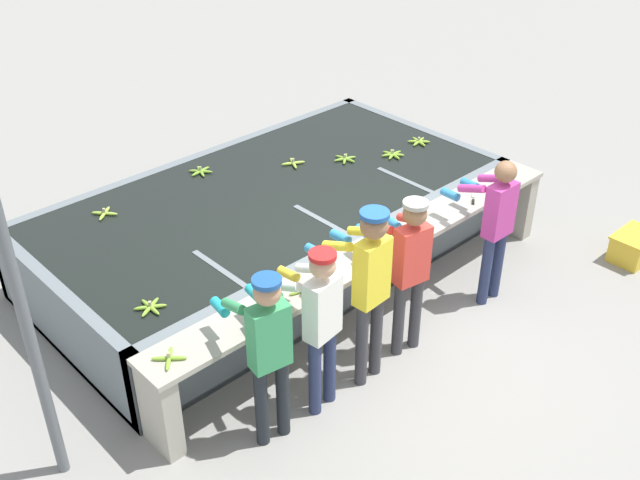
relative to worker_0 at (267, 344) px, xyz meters
name	(u,v)px	position (x,y,z in m)	size (l,w,h in m)	color
ground_plane	(387,328)	(1.75, 0.28, -0.97)	(80.00, 80.00, 0.00)	gray
wash_tank	(271,226)	(1.75, 2.06, -0.56)	(5.14, 2.69, 0.85)	slate
work_ledge	(373,268)	(1.75, 0.50, -0.35)	(5.14, 0.45, 0.85)	#A8A393
worker_0	(267,344)	(0.00, 0.00, 0.00)	(0.48, 0.74, 1.61)	#1E2328
worker_1	(319,316)	(0.54, -0.01, -0.01)	(0.47, 0.73, 1.59)	navy
worker_2	(369,280)	(1.09, -0.04, 0.10)	(0.43, 0.73, 1.75)	#38383D
worker_3	(409,262)	(1.65, 0.00, 0.01)	(0.48, 0.74, 1.62)	#38383D
worker_4	(496,219)	(2.89, -0.07, -0.02)	(0.41, 0.71, 1.60)	navy
banana_bunch_floating_0	(345,159)	(2.90, 2.06, -0.11)	(0.27, 0.28, 0.08)	#75A333
banana_bunch_floating_1	(201,171)	(1.47, 2.96, -0.11)	(0.28, 0.28, 0.08)	#75A333
banana_bunch_floating_2	(105,213)	(0.18, 2.85, -0.11)	(0.24, 0.24, 0.08)	#9EC642
banana_bunch_floating_3	(150,307)	(-0.33, 1.16, -0.11)	(0.26, 0.28, 0.08)	#7FAD33
banana_bunch_floating_4	(419,142)	(3.90, 1.78, -0.11)	(0.28, 0.28, 0.08)	#8CB738
banana_bunch_floating_5	(293,163)	(2.38, 2.39, -0.11)	(0.26, 0.26, 0.08)	#9EC642
banana_bunch_floating_6	(393,154)	(3.39, 1.76, -0.11)	(0.28, 0.28, 0.08)	#7FAD33
banana_bunch_ledge_0	(303,290)	(0.78, 0.45, -0.11)	(0.28, 0.28, 0.08)	#93BC3D
banana_bunch_ledge_1	(169,358)	(-0.59, 0.49, -0.11)	(0.24, 0.24, 0.08)	#7FAD33
banana_bunch_ledge_2	(393,238)	(1.99, 0.49, -0.11)	(0.27, 0.28, 0.08)	#7FAD33
knife_0	(473,199)	(3.22, 0.44, -0.12)	(0.30, 0.23, 0.02)	silver
crate	(634,247)	(4.71, -0.77, -0.81)	(0.55, 0.39, 0.32)	gold
support_post_left	(22,309)	(-1.45, 0.85, 0.63)	(0.09, 0.09, 3.20)	slate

